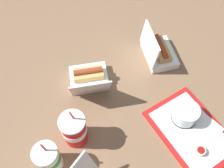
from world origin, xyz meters
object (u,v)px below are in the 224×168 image
Objects in this scene: plastic_fork at (186,141)px; clamshell_hotdog_left at (89,78)px; food_tray at (191,131)px; soda_cup_back at (74,130)px; clamshell_hotdog_corner at (159,52)px; soda_cup_corner at (48,158)px; cake_container at (185,114)px; ketchup_cup at (200,151)px.

clamshell_hotdog_left is at bearing 21.07° from plastic_fork.
food_tray is 1.69× the size of clamshell_hotdog_left.
soda_cup_back is at bearing 53.80° from plastic_fork.
clamshell_hotdog_corner is 0.74m from soda_cup_corner.
plastic_fork is at bearing 156.35° from cake_container.
food_tray is 10.33× the size of ketchup_cup.
plastic_fork is at bearing -101.54° from soda_cup_corner.
soda_cup_corner is (-0.35, 0.65, 0.04)m from clamshell_hotdog_corner.
soda_cup_back is (-0.25, 0.14, 0.05)m from clamshell_hotdog_left.
ketchup_cup is 0.19× the size of soda_cup_corner.
clamshell_hotdog_left is 0.29m from soda_cup_back.
cake_container is at bearing -5.47° from ketchup_cup.
ketchup_cup is at bearing 169.89° from food_tray.
clamshell_hotdog_corner is at bearing -7.27° from ketchup_cup.
ketchup_cup reaches higher than food_tray.
ketchup_cup is at bearing -106.42° from soda_cup_corner.
soda_cup_back reaches higher than soda_cup_corner.
soda_cup_corner is at bearing 65.90° from plastic_fork.
clamshell_hotdog_left reaches higher than food_tray.
cake_container reaches higher than food_tray.
soda_cup_back reaches higher than cake_container.
cake_container is 0.46× the size of clamshell_hotdog_left.
clamshell_hotdog_corner is at bearing -85.72° from clamshell_hotdog_left.
soda_cup_back is (-0.28, 0.52, 0.05)m from clamshell_hotdog_corner.
food_tray is at bearing -140.10° from clamshell_hotdog_left.
soda_cup_corner is at bearing 73.58° from ketchup_cup.
cake_container is (0.07, 0.00, 0.04)m from food_tray.
food_tray is at bearing -179.00° from cake_container.
cake_container is at bearing -36.21° from plastic_fork.
ketchup_cup is at bearing -166.07° from plastic_fork.
cake_container is at bearing 1.00° from food_tray.
clamshell_hotdog_corner reaches higher than ketchup_cup.
ketchup_cup reaches higher than plastic_fork.
ketchup_cup is 0.59m from clamshell_hotdog_left.
clamshell_hotdog_left is at bearing -39.32° from soda_cup_corner.
plastic_fork is (-0.10, 0.04, -0.03)m from cake_container.
clamshell_hotdog_corner is (0.43, -0.05, 0.04)m from food_tray.
clamshell_hotdog_left is at bearing 94.28° from clamshell_hotdog_corner.
clamshell_hotdog_corner reaches higher than clamshell_hotdog_left.
clamshell_hotdog_left is (0.49, 0.32, 0.01)m from ketchup_cup.
cake_container is 2.79× the size of ketchup_cup.
food_tray is 0.61m from soda_cup_corner.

